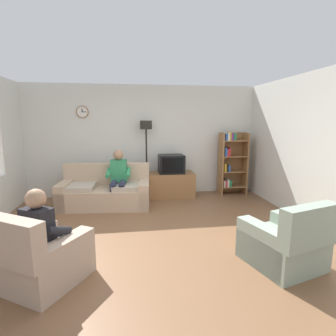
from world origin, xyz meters
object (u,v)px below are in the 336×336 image
object	(u,v)px
floor_lamp	(146,138)
armchair_near_window	(41,259)
tv	(171,164)
tv_stand	(171,185)
person_in_left_armchair	(45,230)
bookshelf	(231,162)
couch	(105,192)
person_on_couch	(118,175)
armchair_near_bookshelf	(284,244)

from	to	relation	value
floor_lamp	armchair_near_window	size ratio (longest dim) A/B	1.58
tv	floor_lamp	distance (m)	0.87
tv_stand	person_in_left_armchair	world-z (taller)	person_in_left_armchair
tv	bookshelf	world-z (taller)	bookshelf
floor_lamp	couch	bearing A→B (deg)	-146.55
floor_lamp	person_on_couch	size ratio (longest dim) A/B	1.49
tv_stand	person_in_left_armchair	bearing A→B (deg)	-121.79
armchair_near_bookshelf	person_in_left_armchair	size ratio (longest dim) A/B	0.95
couch	tv_stand	distance (m)	1.62
tv	person_on_couch	bearing A→B (deg)	-153.77
tv_stand	floor_lamp	xyz separation A→B (m)	(-0.59, 0.10, 1.15)
armchair_near_window	armchair_near_bookshelf	distance (m)	2.97
person_on_couch	armchair_near_bookshelf	bearing A→B (deg)	-50.93
bookshelf	person_on_couch	distance (m)	2.87
tv_stand	person_on_couch	xyz separation A→B (m)	(-1.24, -0.63, 0.40)
couch	floor_lamp	size ratio (longest dim) A/B	1.07
couch	tv	distance (m)	1.69
tv	person_in_left_armchair	distance (m)	3.75
tv_stand	bookshelf	size ratio (longest dim) A/B	0.70
floor_lamp	armchair_near_bookshelf	xyz separation A→B (m)	(1.53, -3.42, -1.16)
couch	person_in_left_armchair	xyz separation A→B (m)	(-0.45, -2.67, 0.29)
person_in_left_armchair	armchair_near_window	bearing A→B (deg)	-121.80
tv_stand	bookshelf	xyz separation A→B (m)	(1.54, 0.07, 0.53)
bookshelf	couch	bearing A→B (deg)	-168.98
armchair_near_window	tv_stand	bearing A→B (deg)	58.21
tv_stand	armchair_near_window	xyz separation A→B (m)	(-2.03, -3.27, -0.01)
bookshelf	armchair_near_window	distance (m)	4.92
tv	person_in_left_armchair	xyz separation A→B (m)	(-1.98, -3.17, -0.21)
armchair_near_window	person_in_left_armchair	size ratio (longest dim) A/B	1.04
couch	tv_stand	bearing A→B (deg)	18.92
tv	tv_stand	bearing A→B (deg)	90.00
person_on_couch	bookshelf	bearing A→B (deg)	14.29
armchair_near_bookshelf	person_on_couch	bearing A→B (deg)	129.07
bookshelf	person_in_left_armchair	size ratio (longest dim) A/B	1.40
floor_lamp	person_in_left_armchair	size ratio (longest dim) A/B	1.65
couch	tv	bearing A→B (deg)	18.10
tv_stand	person_in_left_armchair	xyz separation A→B (m)	(-1.98, -3.20, 0.31)
armchair_near_window	person_on_couch	xyz separation A→B (m)	(0.79, 2.64, 0.41)
armchair_near_bookshelf	person_in_left_armchair	distance (m)	2.95
tv_stand	armchair_near_bookshelf	bearing A→B (deg)	-74.12
bookshelf	tv	bearing A→B (deg)	-176.39
bookshelf	armchair_near_window	xyz separation A→B (m)	(-3.57, -3.35, -0.54)
tv	floor_lamp	size ratio (longest dim) A/B	0.32
floor_lamp	person_in_left_armchair	xyz separation A→B (m)	(-1.39, -3.30, -0.85)
armchair_near_window	person_in_left_armchair	world-z (taller)	person_in_left_armchair
bookshelf	floor_lamp	world-z (taller)	floor_lamp
couch	tv_stand	xyz separation A→B (m)	(1.53, 0.52, -0.01)
armchair_near_bookshelf	tv	bearing A→B (deg)	105.99
bookshelf	armchair_near_bookshelf	world-z (taller)	bookshelf
couch	armchair_near_window	world-z (taller)	same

